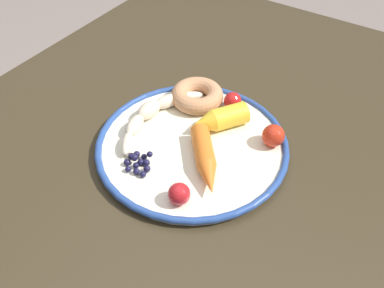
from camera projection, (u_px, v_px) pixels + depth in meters
name	position (u px, v px, depth m)	size (l,w,h in m)	color
dining_table	(208.00, 175.00, 0.79)	(1.13, 0.96, 0.72)	#3A2F1D
plate	(192.00, 145.00, 0.73)	(0.33, 0.33, 0.02)	white
banana	(153.00, 114.00, 0.76)	(0.22, 0.08, 0.03)	beige
carrot_orange	(205.00, 159.00, 0.68)	(0.13, 0.11, 0.03)	orange
carrot_yellow	(219.00, 119.00, 0.74)	(0.11, 0.09, 0.04)	yellow
donut	(197.00, 95.00, 0.80)	(0.10, 0.10, 0.03)	tan
blueberry_pile	(138.00, 162.00, 0.68)	(0.05, 0.05, 0.02)	#191638
tomato_near	(273.00, 136.00, 0.71)	(0.04, 0.04, 0.04)	red
tomato_mid	(179.00, 194.00, 0.63)	(0.03, 0.03, 0.03)	red
tomato_far	(233.00, 101.00, 0.78)	(0.03, 0.03, 0.03)	red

